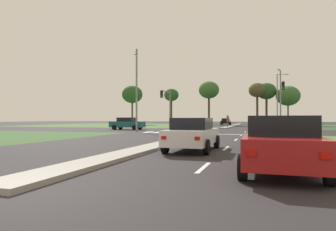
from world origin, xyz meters
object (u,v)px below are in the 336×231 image
treeline_second (171,95)px  treeline_fourth (257,91)px  car_black_second (226,122)px  car_teal_third (127,123)px  treeline_fifth (288,96)px  traffic_signal_far_left (167,102)px  traffic_signal_far_right (281,97)px  car_silver_near (270,131)px  car_white_sixth (193,134)px  treeline_third (209,90)px  treeline_near (132,95)px  pedestrian_at_median (228,120)px  car_blue_fourth (191,125)px  car_red_seventh (281,144)px  treeline_sixth (266,92)px  street_lamp_third (280,95)px  street_lamp_second (137,86)px  street_lamp_fourth (278,97)px

treeline_second → treeline_fourth: (19.64, -3.41, 0.24)m
car_black_second → car_teal_third: car_teal_third is taller
treeline_fifth → traffic_signal_far_left: bearing=-126.6°
traffic_signal_far_right → car_silver_near: bearing=-95.0°
car_white_sixth → treeline_fourth: bearing=87.4°
car_white_sixth → treeline_third: 51.99m
car_black_second → car_teal_third: bearing=73.9°
treeline_near → pedestrian_at_median: bearing=-37.8°
car_blue_fourth → traffic_signal_far_right: (10.19, 6.09, 3.39)m
treeline_second → treeline_fifth: (25.60, -2.94, -0.94)m
treeline_third → treeline_fourth: treeline_third is taller
car_teal_third → treeline_fourth: treeline_fourth is taller
car_red_seventh → treeline_sixth: treeline_sixth is taller
car_white_sixth → treeline_third: treeline_third is taller
car_red_seventh → treeline_fifth: bearing=85.1°
car_red_seventh → treeline_near: size_ratio=0.46×
pedestrian_at_median → treeline_sixth: size_ratio=0.21×
treeline_third → street_lamp_third: bearing=-48.1°
car_blue_fourth → traffic_signal_far_right: size_ratio=0.77×
car_blue_fourth → street_lamp_second: (-5.56, -2.96, 4.38)m
car_silver_near → street_lamp_second: (-13.79, 13.27, 4.33)m
car_silver_near → treeline_fifth: (4.72, 46.85, 5.22)m
traffic_signal_far_left → treeline_near: bearing=123.9°
traffic_signal_far_left → treeline_second: bearing=105.7°
traffic_signal_far_left → street_lamp_second: street_lamp_second is taller
car_silver_near → treeline_near: bearing=122.2°
car_teal_third → traffic_signal_far_right: bearing=102.3°
car_white_sixth → street_lamp_third: (5.87, 35.52, 4.30)m
traffic_signal_far_left → treeline_fifth: size_ratio=0.69×
car_silver_near → street_lamp_third: (2.38, 31.89, 4.26)m
car_silver_near → car_black_second: bearing=99.2°
car_red_seventh → street_lamp_fourth: size_ratio=0.44×
car_black_second → pedestrian_at_median: bearing=97.2°
treeline_third → treeline_fourth: size_ratio=1.09×
traffic_signal_far_right → car_black_second: bearing=109.9°
car_black_second → street_lamp_third: street_lamp_third is taller
treeline_third → car_white_sixth: bearing=-81.1°
traffic_signal_far_left → treeline_third: (1.80, 24.59, 3.91)m
car_white_sixth → traffic_signal_far_right: 26.72m
car_silver_near → street_lamp_second: size_ratio=0.47×
car_teal_third → car_black_second: bearing=163.9°
treeline_second → treeline_fifth: 25.79m
street_lamp_second → treeline_near: 38.37m
traffic_signal_far_left → car_silver_near: bearing=-59.7°
car_black_second → treeline_sixth: size_ratio=0.50×
car_black_second → treeline_second: bearing=1.2°
street_lamp_fourth → treeline_second: (-23.46, 8.19, 1.55)m
car_red_seventh → treeline_fifth: size_ratio=0.54×
car_teal_third → street_lamp_second: bearing=35.7°
traffic_signal_far_right → street_lamp_second: bearing=-150.1°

